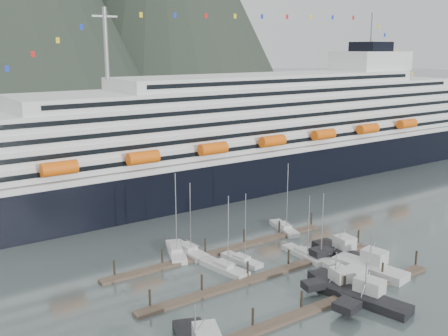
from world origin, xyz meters
The scene contains 16 objects.
ground centered at (0.00, 0.00, 0.00)m, with size 1600.00×1600.00×0.00m, color #4E5C5C.
cruise_ship centered at (30.03, 54.94, 12.04)m, with size 210.00×30.40×50.30m.
dock_near centered at (-4.93, -9.95, 0.31)m, with size 48.18×2.28×3.20m.
dock_mid centered at (-4.93, 3.05, 0.31)m, with size 48.18×2.28×3.20m.
dock_far centered at (-4.93, 16.05, 0.31)m, with size 48.18×2.28×3.20m.
sailboat_b centered at (-4.82, 10.05, 0.40)m, with size 3.63×8.80×13.29m.
sailboat_c centered at (-9.47, 8.80, 0.43)m, with size 4.29×10.26×14.08m.
sailboat_d centered at (6.12, 5.64, 0.40)m, with size 2.89×10.23×12.31m.
sailboat_e centered at (-12.59, 19.99, 0.45)m, with size 6.55×10.85×16.20m.
sailboat_f centered at (-10.53, 19.16, 0.44)m, with size 3.33×10.11×14.31m.
sailboat_g centered at (12.57, 18.44, 0.42)m, with size 5.04×10.27×15.02m.
sailboat_h centered at (7.09, 3.10, 0.42)m, with size 3.28×9.21×13.20m.
trawler_b centered at (0.80, -6.96, 0.89)m, with size 8.56×11.11×6.90m.
trawler_c centered at (1.09, -12.73, 0.91)m, with size 10.53×14.48×7.16m.
trawler_d centered at (10.48, -5.82, 0.96)m, with size 9.93×13.34×7.69m.
trawler_e centered at (11.58, 2.20, 0.94)m, with size 9.07×11.89×7.53m.
Camera 1 is at (-57.17, -59.97, 37.41)m, focal length 42.00 mm.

